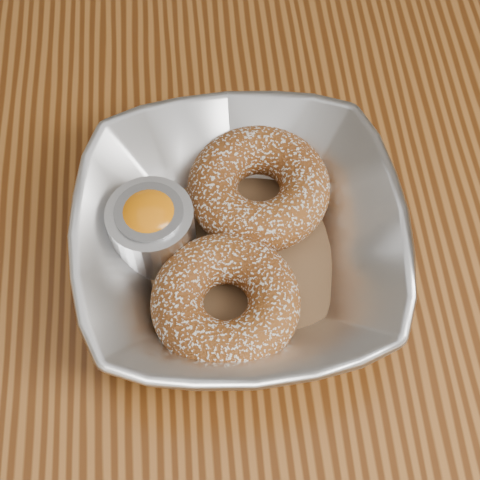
{
  "coord_description": "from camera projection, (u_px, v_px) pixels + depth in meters",
  "views": [
    {
      "loc": [
        -0.08,
        -0.24,
        1.21
      ],
      "look_at": [
        -0.05,
        0.01,
        0.78
      ],
      "focal_mm": 55.0,
      "sensor_mm": 36.0,
      "label": 1
    }
  ],
  "objects": [
    {
      "name": "ground_plane",
      "position": [
        274.0,
        479.0,
        1.18
      ],
      "size": [
        4.0,
        4.0,
        0.0
      ],
      "primitive_type": "plane",
      "color": "#565659",
      "rests_on": "ground"
    },
    {
      "name": "table",
      "position": [
        306.0,
        317.0,
        0.61
      ],
      "size": [
        1.2,
        0.8,
        0.75
      ],
      "color": "brown",
      "rests_on": "ground_plane"
    },
    {
      "name": "serving_bowl",
      "position": [
        240.0,
        242.0,
        0.5
      ],
      "size": [
        0.22,
        0.22,
        0.05
      ],
      "primitive_type": "imported",
      "color": "silver",
      "rests_on": "table"
    },
    {
      "name": "parchment",
      "position": [
        240.0,
        255.0,
        0.51
      ],
      "size": [
        0.19,
        0.19,
        0.0
      ],
      "primitive_type": "cube",
      "rotation": [
        0.0,
        0.0,
        1.14
      ],
      "color": "brown",
      "rests_on": "table"
    },
    {
      "name": "donut_back",
      "position": [
        259.0,
        188.0,
        0.52
      ],
      "size": [
        0.1,
        0.1,
        0.04
      ],
      "primitive_type": "torus",
      "rotation": [
        0.0,
        0.0,
        0.02
      ],
      "color": "brown",
      "rests_on": "parchment"
    },
    {
      "name": "donut_front",
      "position": [
        226.0,
        302.0,
        0.48
      ],
      "size": [
        0.12,
        0.12,
        0.03
      ],
      "primitive_type": "torus",
      "rotation": [
        0.0,
        0.0,
        0.22
      ],
      "color": "brown",
      "rests_on": "parchment"
    },
    {
      "name": "ramekin",
      "position": [
        152.0,
        226.0,
        0.5
      ],
      "size": [
        0.06,
        0.06,
        0.05
      ],
      "color": "silver",
      "rests_on": "table"
    }
  ]
}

